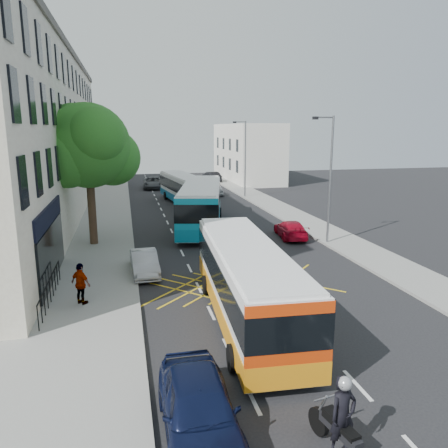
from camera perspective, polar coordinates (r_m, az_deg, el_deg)
ground at (r=16.54m, az=11.73°, el=-14.43°), size 120.00×120.00×0.00m
pavement_left at (r=29.35m, az=-16.58°, el=-2.57°), size 5.00×70.00×0.15m
pavement_right at (r=32.40m, az=12.90°, el=-0.97°), size 3.00×70.00×0.15m
terrace_main at (r=38.60m, az=-24.66°, el=10.35°), size 8.30×45.00×13.50m
terrace_far at (r=68.81m, az=-19.50°, el=9.71°), size 8.00×20.00×10.00m
building_right at (r=63.85m, az=3.00°, el=9.34°), size 6.00×18.00×8.00m
street_tree at (r=28.41m, az=-17.39°, el=9.62°), size 6.30×5.70×8.80m
lamp_near at (r=28.43m, az=13.56°, el=6.45°), size 1.45×0.15×8.00m
lamp_far at (r=47.14m, az=2.68°, el=9.01°), size 1.45×0.15×8.00m
railings at (r=20.08m, az=-21.78°, el=-7.94°), size 0.08×5.60×1.14m
bus_near at (r=17.06m, az=2.99°, el=-7.47°), size 3.16×10.93×3.04m
bus_mid at (r=32.80m, az=-3.01°, el=2.51°), size 5.34×12.25×3.36m
bus_far at (r=44.09m, az=-5.41°, el=4.67°), size 3.70×10.38×2.85m
motorbike at (r=11.11m, az=15.13°, el=-23.44°), size 0.82×2.29×2.04m
parked_car_blue at (r=11.47m, az=-3.30°, el=-22.86°), size 1.88×4.55×1.54m
parked_car_silver at (r=22.91m, az=-10.35°, el=-5.03°), size 1.45×3.76×1.22m
red_hatchback at (r=30.36m, az=8.70°, el=-0.67°), size 2.18×4.30×1.20m
distant_car_grey at (r=55.60m, az=-9.26°, el=5.34°), size 2.64×5.24×1.42m
distant_car_silver at (r=49.40m, az=-0.97°, el=4.48°), size 1.79×3.59×1.18m
distant_car_dark at (r=61.46m, az=-1.64°, el=6.17°), size 2.15×4.62×1.47m
pedestrian_far at (r=19.34m, az=-18.19°, el=-7.43°), size 1.06×1.03×1.78m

